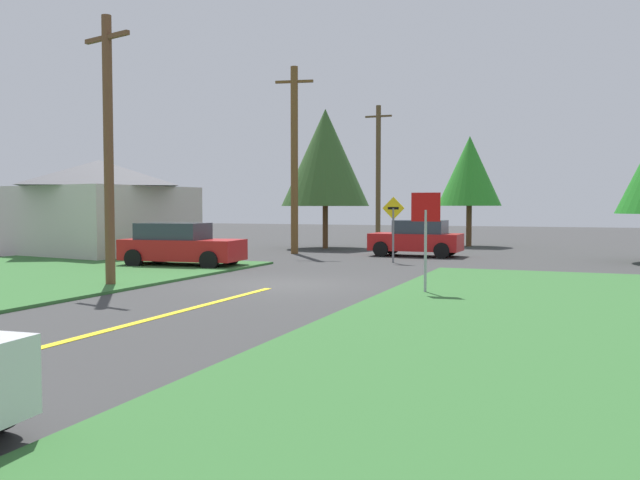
# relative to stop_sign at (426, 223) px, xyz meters

# --- Properties ---
(ground_plane) EXTENTS (120.00, 120.00, 0.00)m
(ground_plane) POSITION_rel_stop_sign_xyz_m (-4.22, 0.66, -1.80)
(ground_plane) COLOR #393939
(lane_stripe_center) EXTENTS (0.20, 14.00, 0.01)m
(lane_stripe_center) POSITION_rel_stop_sign_xyz_m (-4.22, -7.34, -1.79)
(lane_stripe_center) COLOR yellow
(lane_stripe_center) RESTS_ON ground
(stop_sign) EXTENTS (0.72, 0.12, 2.57)m
(stop_sign) POSITION_rel_stop_sign_xyz_m (0.00, 0.00, 0.00)
(stop_sign) COLOR #9EA0A8
(stop_sign) RESTS_ON ground
(parked_car_near_building) EXTENTS (4.57, 2.33, 1.62)m
(parked_car_near_building) POSITION_rel_stop_sign_xyz_m (-10.11, 4.25, -0.99)
(parked_car_near_building) COLOR red
(parked_car_near_building) RESTS_ON ground
(car_approaching_junction) EXTENTS (4.03, 2.05, 1.62)m
(car_approaching_junction) POSITION_rel_stop_sign_xyz_m (-3.21, 12.63, -1.00)
(car_approaching_junction) COLOR red
(car_approaching_junction) RESTS_ON ground
(utility_pole_near) EXTENTS (1.78, 0.54, 7.41)m
(utility_pole_near) POSITION_rel_stop_sign_xyz_m (-8.47, -1.59, 2.05)
(utility_pole_near) COLOR brown
(utility_pole_near) RESTS_ON ground
(utility_pole_mid) EXTENTS (1.79, 0.49, 8.77)m
(utility_pole_mid) POSITION_rel_stop_sign_xyz_m (-8.96, 12.02, 2.68)
(utility_pole_mid) COLOR brown
(utility_pole_mid) RESTS_ON ground
(utility_pole_far) EXTENTS (1.80, 0.33, 8.91)m
(utility_pole_far) POSITION_rel_stop_sign_xyz_m (-8.94, 25.63, 2.76)
(utility_pole_far) COLOR brown
(utility_pole_far) RESTS_ON ground
(direction_sign) EXTENTS (0.91, 0.08, 2.61)m
(direction_sign) POSITION_rel_stop_sign_xyz_m (-3.29, 8.92, -0.17)
(direction_sign) COLOR slate
(direction_sign) RESTS_ON ground
(oak_tree_left) EXTENTS (3.54, 3.54, 6.17)m
(oak_tree_left) POSITION_rel_stop_sign_xyz_m (-2.22, 20.94, 2.41)
(oak_tree_left) COLOR brown
(oak_tree_left) RESTS_ON ground
(pine_tree_center) EXTENTS (4.68, 4.68, 7.41)m
(pine_tree_center) POSITION_rel_stop_sign_xyz_m (-9.06, 16.29, 3.03)
(pine_tree_center) COLOR brown
(pine_tree_center) RESTS_ON ground
(barn) EXTENTS (7.96, 7.32, 4.39)m
(barn) POSITION_rel_stop_sign_xyz_m (-17.19, 8.25, 0.39)
(barn) COLOR beige
(barn) RESTS_ON ground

